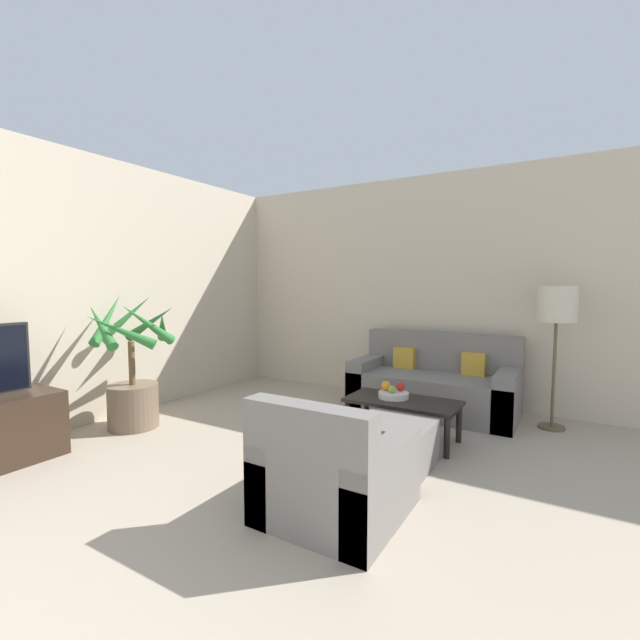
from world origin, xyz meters
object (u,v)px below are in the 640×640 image
Objects in this scene: sofa_loveseat at (433,386)px; ottoman at (393,443)px; apple_green at (392,389)px; potted_palm at (133,380)px; apple_red at (401,386)px; fruit_bowl at (393,395)px; coffee_table at (403,405)px; armchair at (334,475)px; orange_fruit at (386,386)px; floor_lamp at (557,309)px.

sofa_loveseat is 2.99× the size of ottoman.
apple_green is 0.12× the size of ottoman.
potted_palm is 2.59m from apple_red.
apple_red is at bearing 25.86° from potted_palm.
apple_red is (-0.05, -0.90, 0.18)m from sofa_loveseat.
coffee_table is at bearing -10.72° from fruit_bowl.
potted_palm reaches higher than apple_red.
ottoman is (0.04, 0.87, -0.08)m from armchair.
armchair is 0.87m from ottoman.
armchair reaches higher than orange_fruit.
apple_green is (-0.04, -0.12, -0.01)m from apple_red.
armchair is at bearing -82.46° from apple_green.
apple_red is at bearing 25.79° from orange_fruit.
fruit_bowl is at bearing 111.52° from ottoman.
apple_green reaches higher than fruit_bowl.
armchair reaches higher than apple_red.
orange_fruit is at bearing 144.56° from apple_green.
fruit_bowl is 0.11m from apple_red.
armchair is (0.18, -1.44, -0.15)m from fruit_bowl.
floor_lamp reaches higher than fruit_bowl.
coffee_table is at bearing -137.39° from floor_lamp.
apple_red is 0.74m from ottoman.
fruit_bowl is 1.46m from armchair.
apple_red is 0.13m from orange_fruit.
coffee_table is 14.81× the size of apple_green.
ottoman is at bearing 10.66° from potted_palm.
coffee_table reaches higher than ottoman.
fruit_bowl reaches higher than coffee_table.
coffee_table is 3.61× the size of fruit_bowl.
apple_green is at bearing -94.94° from sofa_loveseat.
potted_palm is 2.46m from orange_fruit.
orange_fruit reaches higher than ottoman.
orange_fruit reaches higher than coffee_table.
armchair is at bearing -92.78° from ottoman.
potted_palm reaches higher than ottoman.
floor_lamp reaches higher than armchair.
apple_green is 0.78× the size of orange_fruit.
sofa_loveseat is 1.57m from ottoman.
fruit_bowl is 4.10× the size of apple_green.
armchair is at bearing -86.48° from coffee_table.
ottoman is (0.31, -0.60, -0.29)m from orange_fruit.
apple_green is 0.10m from orange_fruit.
fruit_bowl is at bearing -17.35° from orange_fruit.
apple_green is (-0.00, -0.03, 0.06)m from fruit_bowl.
sofa_loveseat is 0.99m from fruit_bowl.
coffee_table is at bearing -89.37° from sofa_loveseat.
apple_red is at bearing -141.71° from floor_lamp.
sofa_loveseat reaches higher than ottoman.
sofa_loveseat is at bearing 80.05° from orange_fruit.
floor_lamp reaches higher than sofa_loveseat.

